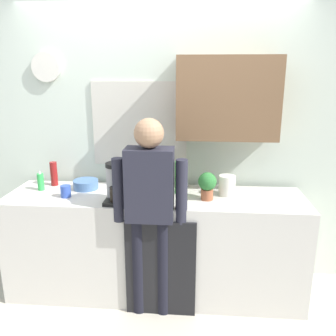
# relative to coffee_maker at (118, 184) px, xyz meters

# --- Properties ---
(ground_plane) EXTENTS (8.00, 8.00, 0.00)m
(ground_plane) POSITION_rel_coffee_maker_xyz_m (0.27, -0.13, -1.05)
(ground_plane) COLOR beige
(kitchen_counter) EXTENTS (2.52, 0.64, 0.91)m
(kitchen_counter) POSITION_rel_coffee_maker_xyz_m (0.27, 0.17, -0.60)
(kitchen_counter) COLOR beige
(kitchen_counter) RESTS_ON ground_plane
(dishwasher_panel) EXTENTS (0.56, 0.02, 0.81)m
(dishwasher_panel) POSITION_rel_coffee_maker_xyz_m (0.36, -0.17, -0.64)
(dishwasher_panel) COLOR black
(dishwasher_panel) RESTS_ON ground_plane
(back_wall_assembly) EXTENTS (4.12, 0.42, 2.60)m
(back_wall_assembly) POSITION_rel_coffee_maker_xyz_m (0.35, 0.57, 0.31)
(back_wall_assembly) COLOR silver
(back_wall_assembly) RESTS_ON ground_plane
(coffee_maker) EXTENTS (0.20, 0.20, 0.33)m
(coffee_maker) POSITION_rel_coffee_maker_xyz_m (0.00, 0.00, 0.00)
(coffee_maker) COLOR black
(coffee_maker) RESTS_ON kitchen_counter
(bottle_amber_beer) EXTENTS (0.06, 0.06, 0.23)m
(bottle_amber_beer) POSITION_rel_coffee_maker_xyz_m (0.38, 0.39, -0.03)
(bottle_amber_beer) COLOR brown
(bottle_amber_beer) RESTS_ON kitchen_counter
(bottle_dark_sauce) EXTENTS (0.06, 0.06, 0.18)m
(bottle_dark_sauce) POSITION_rel_coffee_maker_xyz_m (0.25, -0.04, -0.06)
(bottle_dark_sauce) COLOR black
(bottle_dark_sauce) RESTS_ON kitchen_counter
(bottle_red_vinegar) EXTENTS (0.06, 0.06, 0.22)m
(bottle_red_vinegar) POSITION_rel_coffee_maker_xyz_m (-0.68, 0.37, -0.04)
(bottle_red_vinegar) COLOR maroon
(bottle_red_vinegar) RESTS_ON kitchen_counter
(bottle_clear_soda) EXTENTS (0.09, 0.09, 0.28)m
(bottle_clear_soda) POSITION_rel_coffee_maker_xyz_m (0.48, 0.25, -0.01)
(bottle_clear_soda) COLOR #2D8C33
(bottle_clear_soda) RESTS_ON kitchen_counter
(bottle_olive_oil) EXTENTS (0.06, 0.06, 0.25)m
(bottle_olive_oil) POSITION_rel_coffee_maker_xyz_m (0.49, 0.38, -0.02)
(bottle_olive_oil) COLOR olive
(bottle_olive_oil) RESTS_ON kitchen_counter
(cup_blue_mug) EXTENTS (0.08, 0.08, 0.10)m
(cup_blue_mug) POSITION_rel_coffee_maker_xyz_m (-0.46, 0.07, -0.10)
(cup_blue_mug) COLOR #3351B2
(cup_blue_mug) RESTS_ON kitchen_counter
(mixing_bowl) EXTENTS (0.22, 0.22, 0.08)m
(mixing_bowl) POSITION_rel_coffee_maker_xyz_m (-0.36, 0.29, -0.11)
(mixing_bowl) COLOR #4C72A5
(mixing_bowl) RESTS_ON kitchen_counter
(potted_plant) EXTENTS (0.15, 0.15, 0.23)m
(potted_plant) POSITION_rel_coffee_maker_xyz_m (0.71, 0.11, -0.01)
(potted_plant) COLOR #9E5638
(potted_plant) RESTS_ON kitchen_counter
(dish_soap) EXTENTS (0.06, 0.06, 0.18)m
(dish_soap) POSITION_rel_coffee_maker_xyz_m (-0.74, 0.23, -0.07)
(dish_soap) COLOR green
(dish_soap) RESTS_ON kitchen_counter
(storage_canister) EXTENTS (0.14, 0.14, 0.17)m
(storage_canister) POSITION_rel_coffee_maker_xyz_m (0.88, 0.23, -0.06)
(storage_canister) COLOR silver
(storage_canister) RESTS_ON kitchen_counter
(person_at_sink) EXTENTS (0.57, 0.22, 1.60)m
(person_at_sink) POSITION_rel_coffee_maker_xyz_m (0.27, -0.13, -0.10)
(person_at_sink) COLOR black
(person_at_sink) RESTS_ON ground_plane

